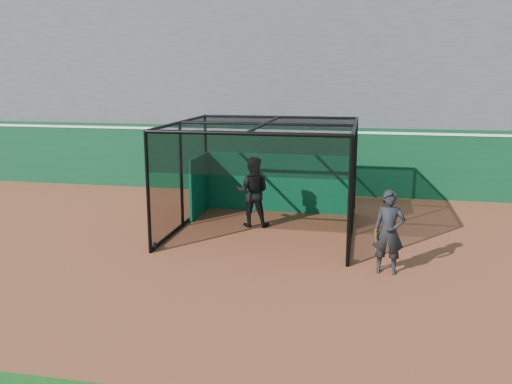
# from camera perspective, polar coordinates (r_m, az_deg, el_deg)

# --- Properties ---
(ground) EXTENTS (120.00, 120.00, 0.00)m
(ground) POSITION_cam_1_polar(r_m,az_deg,el_deg) (12.85, -5.74, -7.82)
(ground) COLOR brown
(ground) RESTS_ON ground
(outfield_wall) EXTENTS (50.00, 0.50, 2.50)m
(outfield_wall) POSITION_cam_1_polar(r_m,az_deg,el_deg) (20.57, 1.20, 3.60)
(outfield_wall) COLOR #0A3A1E
(outfield_wall) RESTS_ON ground
(grandstand) EXTENTS (50.00, 7.85, 8.95)m
(grandstand) POSITION_cam_1_polar(r_m,az_deg,el_deg) (24.05, 2.90, 12.48)
(grandstand) COLOR #4C4C4F
(grandstand) RESTS_ON ground
(batting_cage) EXTENTS (4.99, 5.02, 3.06)m
(batting_cage) POSITION_cam_1_polar(r_m,az_deg,el_deg) (15.22, 0.90, 1.41)
(batting_cage) COLOR black
(batting_cage) RESTS_ON ground
(batter) EXTENTS (1.06, 0.85, 2.06)m
(batter) POSITION_cam_1_polar(r_m,az_deg,el_deg) (15.85, -0.36, 0.02)
(batter) COLOR black
(batter) RESTS_ON ground
(on_deck_player) EXTENTS (0.72, 0.50, 1.91)m
(on_deck_player) POSITION_cam_1_polar(r_m,az_deg,el_deg) (12.48, 13.79, -4.14)
(on_deck_player) COLOR black
(on_deck_player) RESTS_ON ground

